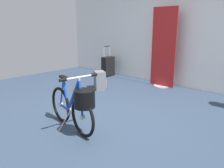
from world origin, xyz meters
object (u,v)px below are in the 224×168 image
at_px(folding_bike_foreground, 75,105).
at_px(backpack_on_floor, 100,80).
at_px(rolling_suitcase, 108,66).
at_px(floor_banner_stand, 163,52).

xyz_separation_m(folding_bike_foreground, backpack_on_floor, (-1.24, 1.66, -0.18)).
relative_size(folding_bike_foreground, rolling_suitcase, 1.35).
relative_size(folding_bike_foreground, backpack_on_floor, 2.77).
height_order(rolling_suitcase, backpack_on_floor, rolling_suitcase).
bearing_deg(floor_banner_stand, rolling_suitcase, -178.03).
xyz_separation_m(floor_banner_stand, backpack_on_floor, (-0.88, -1.14, -0.60)).
height_order(floor_banner_stand, rolling_suitcase, floor_banner_stand).
bearing_deg(folding_bike_foreground, rolling_suitcase, 126.33).
height_order(floor_banner_stand, folding_bike_foreground, floor_banner_stand).
bearing_deg(folding_bike_foreground, backpack_on_floor, 126.69).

